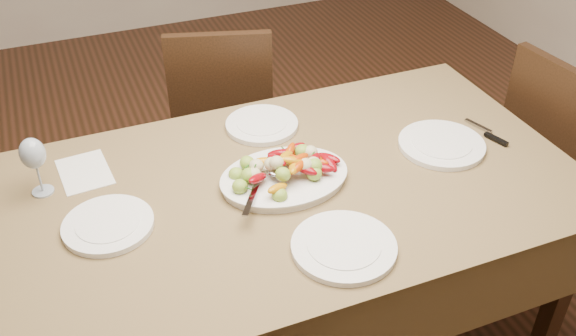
{
  "coord_description": "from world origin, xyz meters",
  "views": [
    {
      "loc": [
        -0.6,
        -1.59,
        1.97
      ],
      "look_at": [
        -0.0,
        -0.12,
        0.82
      ],
      "focal_mm": 40.0,
      "sensor_mm": 36.0,
      "label": 1
    }
  ],
  "objects_px": {
    "plate_left": "(108,225)",
    "plate_right": "(441,145)",
    "dining_table": "(288,271)",
    "wine_glass": "(36,165)",
    "chair_right": "(570,162)",
    "chair_far": "(223,115)",
    "plate_far": "(262,125)",
    "serving_platter": "(284,179)",
    "plate_near": "(344,247)"
  },
  "relations": [
    {
      "from": "serving_platter",
      "to": "plate_far",
      "type": "bearing_deg",
      "value": 82.05
    },
    {
      "from": "dining_table",
      "to": "chair_right",
      "type": "xyz_separation_m",
      "value": [
        1.25,
        0.05,
        0.1
      ]
    },
    {
      "from": "dining_table",
      "to": "chair_right",
      "type": "height_order",
      "value": "chair_right"
    },
    {
      "from": "dining_table",
      "to": "plate_far",
      "type": "bearing_deg",
      "value": 83.58
    },
    {
      "from": "dining_table",
      "to": "wine_glass",
      "type": "distance_m",
      "value": 0.89
    },
    {
      "from": "plate_right",
      "to": "plate_near",
      "type": "xyz_separation_m",
      "value": [
        -0.53,
        -0.33,
        0.0
      ]
    },
    {
      "from": "wine_glass",
      "to": "serving_platter",
      "type": "bearing_deg",
      "value": -18.19
    },
    {
      "from": "plate_far",
      "to": "chair_right",
      "type": "bearing_deg",
      "value": -13.38
    },
    {
      "from": "dining_table",
      "to": "plate_near",
      "type": "xyz_separation_m",
      "value": [
        0.03,
        -0.33,
        0.39
      ]
    },
    {
      "from": "dining_table",
      "to": "chair_far",
      "type": "height_order",
      "value": "chair_far"
    },
    {
      "from": "plate_far",
      "to": "chair_far",
      "type": "bearing_deg",
      "value": 87.83
    },
    {
      "from": "plate_left",
      "to": "dining_table",
      "type": "bearing_deg",
      "value": -0.26
    },
    {
      "from": "chair_right",
      "to": "plate_left",
      "type": "height_order",
      "value": "chair_right"
    },
    {
      "from": "dining_table",
      "to": "chair_far",
      "type": "relative_size",
      "value": 1.94
    },
    {
      "from": "dining_table",
      "to": "plate_far",
      "type": "xyz_separation_m",
      "value": [
        0.04,
        0.34,
        0.39
      ]
    },
    {
      "from": "chair_far",
      "to": "serving_platter",
      "type": "height_order",
      "value": "chair_far"
    },
    {
      "from": "plate_left",
      "to": "plate_right",
      "type": "bearing_deg",
      "value": -0.24
    },
    {
      "from": "chair_right",
      "to": "chair_far",
      "type": "bearing_deg",
      "value": 48.1
    },
    {
      "from": "chair_right",
      "to": "wine_glass",
      "type": "relative_size",
      "value": 4.64
    },
    {
      "from": "dining_table",
      "to": "plate_far",
      "type": "relative_size",
      "value": 7.21
    },
    {
      "from": "chair_far",
      "to": "chair_right",
      "type": "height_order",
      "value": "same"
    },
    {
      "from": "chair_far",
      "to": "plate_far",
      "type": "distance_m",
      "value": 0.66
    },
    {
      "from": "serving_platter",
      "to": "plate_right",
      "type": "bearing_deg",
      "value": -1.49
    },
    {
      "from": "serving_platter",
      "to": "plate_near",
      "type": "relative_size",
      "value": 1.36
    },
    {
      "from": "plate_left",
      "to": "plate_far",
      "type": "relative_size",
      "value": 1.02
    },
    {
      "from": "dining_table",
      "to": "chair_right",
      "type": "bearing_deg",
      "value": 2.5
    },
    {
      "from": "dining_table",
      "to": "wine_glass",
      "type": "relative_size",
      "value": 8.98
    },
    {
      "from": "plate_far",
      "to": "dining_table",
      "type": "bearing_deg",
      "value": -96.42
    },
    {
      "from": "plate_right",
      "to": "plate_far",
      "type": "height_order",
      "value": "same"
    },
    {
      "from": "plate_far",
      "to": "plate_near",
      "type": "distance_m",
      "value": 0.67
    },
    {
      "from": "chair_right",
      "to": "plate_near",
      "type": "height_order",
      "value": "chair_right"
    },
    {
      "from": "chair_right",
      "to": "plate_right",
      "type": "height_order",
      "value": "chair_right"
    },
    {
      "from": "plate_near",
      "to": "plate_right",
      "type": "bearing_deg",
      "value": 31.99
    },
    {
      "from": "plate_near",
      "to": "plate_far",
      "type": "bearing_deg",
      "value": 89.38
    },
    {
      "from": "plate_near",
      "to": "wine_glass",
      "type": "xyz_separation_m",
      "value": [
        -0.74,
        0.57,
        0.09
      ]
    },
    {
      "from": "chair_far",
      "to": "plate_left",
      "type": "xyz_separation_m",
      "value": [
        -0.61,
        -0.93,
        0.29
      ]
    },
    {
      "from": "serving_platter",
      "to": "plate_far",
      "type": "xyz_separation_m",
      "value": [
        0.05,
        0.33,
        -0.0
      ]
    },
    {
      "from": "chair_right",
      "to": "plate_far",
      "type": "relative_size",
      "value": 3.72
    },
    {
      "from": "chair_far",
      "to": "plate_far",
      "type": "relative_size",
      "value": 3.72
    },
    {
      "from": "chair_right",
      "to": "plate_near",
      "type": "relative_size",
      "value": 3.26
    },
    {
      "from": "plate_left",
      "to": "plate_far",
      "type": "xyz_separation_m",
      "value": [
        0.59,
        0.34,
        0.0
      ]
    },
    {
      "from": "plate_left",
      "to": "wine_glass",
      "type": "height_order",
      "value": "wine_glass"
    },
    {
      "from": "plate_left",
      "to": "wine_glass",
      "type": "bearing_deg",
      "value": 123.38
    },
    {
      "from": "plate_left",
      "to": "serving_platter",
      "type": "bearing_deg",
      "value": 1.05
    },
    {
      "from": "chair_far",
      "to": "plate_far",
      "type": "bearing_deg",
      "value": 104.09
    },
    {
      "from": "dining_table",
      "to": "wine_glass",
      "type": "bearing_deg",
      "value": 161.08
    },
    {
      "from": "wine_glass",
      "to": "plate_far",
      "type": "bearing_deg",
      "value": 7.49
    },
    {
      "from": "chair_right",
      "to": "plate_far",
      "type": "distance_m",
      "value": 1.28
    },
    {
      "from": "dining_table",
      "to": "plate_left",
      "type": "distance_m",
      "value": 0.67
    },
    {
      "from": "plate_right",
      "to": "wine_glass",
      "type": "xyz_separation_m",
      "value": [
        -1.27,
        0.25,
        0.09
      ]
    }
  ]
}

